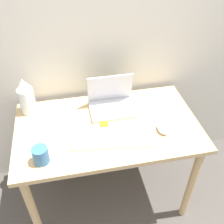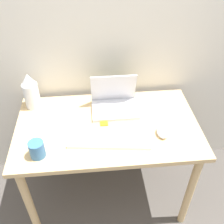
# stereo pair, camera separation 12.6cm
# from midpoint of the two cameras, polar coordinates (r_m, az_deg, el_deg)

# --- Properties ---
(wall_back) EXTENTS (6.00, 0.05, 2.50)m
(wall_back) POSITION_cam_midpoint_polar(r_m,az_deg,el_deg) (1.70, -6.03, 19.00)
(wall_back) COLOR silver
(wall_back) RESTS_ON ground_plane
(desk) EXTENTS (1.13, 0.66, 0.74)m
(desk) POSITION_cam_midpoint_polar(r_m,az_deg,el_deg) (1.70, -3.06, -5.54)
(desk) COLOR tan
(desk) RESTS_ON ground_plane
(laptop) EXTENTS (0.30, 0.22, 0.23)m
(laptop) POSITION_cam_midpoint_polar(r_m,az_deg,el_deg) (1.73, -2.20, 2.18)
(laptop) COLOR silver
(laptop) RESTS_ON desk
(keyboard) EXTENTS (0.49, 0.20, 0.02)m
(keyboard) POSITION_cam_midpoint_polar(r_m,az_deg,el_deg) (1.53, -2.46, -5.98)
(keyboard) COLOR white
(keyboard) RESTS_ON desk
(mouse) EXTENTS (0.06, 0.10, 0.03)m
(mouse) POSITION_cam_midpoint_polar(r_m,az_deg,el_deg) (1.60, 8.77, -3.68)
(mouse) COLOR silver
(mouse) RESTS_ON desk
(vase) EXTENTS (0.10, 0.10, 0.25)m
(vase) POSITION_cam_midpoint_polar(r_m,az_deg,el_deg) (1.76, -20.19, 3.17)
(vase) COLOR white
(vase) RESTS_ON desk
(mp3_player) EXTENTS (0.05, 0.05, 0.01)m
(mp3_player) POSITION_cam_midpoint_polar(r_m,az_deg,el_deg) (1.64, -3.99, -2.52)
(mp3_player) COLOR orange
(mp3_player) RESTS_ON desk
(mug) EXTENTS (0.08, 0.08, 0.10)m
(mug) POSITION_cam_midpoint_polar(r_m,az_deg,el_deg) (1.46, -17.70, -9.04)
(mug) COLOR teal
(mug) RESTS_ON desk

